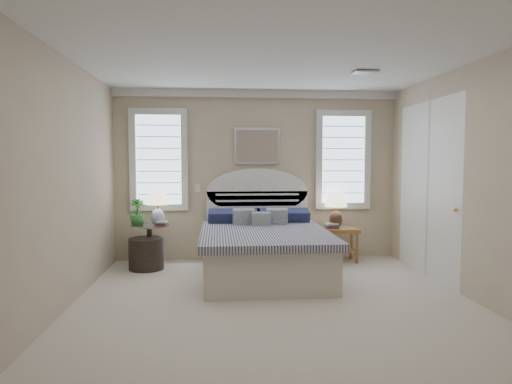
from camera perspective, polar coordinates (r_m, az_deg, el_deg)
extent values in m
cube|color=beige|center=(5.09, 2.64, -14.24)|extent=(4.50, 5.00, 0.01)
cube|color=silver|center=(4.96, 2.74, 16.87)|extent=(4.50, 5.00, 0.01)
cube|color=#C0B290|center=(7.33, 0.12, 2.09)|extent=(4.50, 0.02, 2.70)
cube|color=#C0B290|center=(5.07, -23.44, 0.91)|extent=(0.02, 5.00, 2.70)
cube|color=#C0B290|center=(5.60, 26.16, 1.09)|extent=(0.02, 5.00, 2.70)
cube|color=silver|center=(7.36, 0.15, 12.17)|extent=(4.50, 0.08, 0.12)
cube|color=#B2B2B2|center=(5.99, 13.51, 14.34)|extent=(0.30, 0.20, 0.02)
cube|color=silver|center=(7.30, -7.32, 0.48)|extent=(0.08, 0.01, 0.12)
cube|color=#A9BDD6|center=(7.33, -12.05, 3.96)|extent=(0.90, 0.06, 1.60)
cube|color=#A9BDD6|center=(7.55, 10.80, 3.97)|extent=(0.90, 0.06, 1.60)
cube|color=silver|center=(7.29, 0.15, 5.78)|extent=(0.74, 0.04, 0.58)
cube|color=white|center=(6.66, 20.65, 0.35)|extent=(0.02, 1.80, 2.40)
cube|color=beige|center=(6.30, 1.05, -8.09)|extent=(1.60, 2.10, 0.55)
cube|color=navy|center=(6.19, 1.11, -5.34)|extent=(1.72, 2.15, 0.10)
cube|color=silver|center=(7.34, 0.16, -4.18)|extent=(1.62, 0.08, 1.10)
cube|color=#1D2249|center=(7.01, -2.90, -3.08)|extent=(0.75, 0.31, 0.23)
cube|color=#1D2249|center=(7.08, 3.59, -3.01)|extent=(0.75, 0.31, 0.23)
cube|color=#324D70|center=(6.79, -1.57, -3.48)|extent=(0.33, 0.20, 0.34)
cube|color=#324D70|center=(6.84, 2.63, -3.43)|extent=(0.33, 0.20, 0.34)
cube|color=#324D70|center=(6.72, 0.62, -3.74)|extent=(0.28, 0.14, 0.29)
cylinder|color=black|center=(7.10, -13.11, -8.96)|extent=(0.32, 0.32, 0.03)
cylinder|color=black|center=(7.04, -13.15, -6.70)|extent=(0.08, 0.08, 0.60)
cylinder|color=silver|center=(6.99, -13.19, -4.12)|extent=(0.56, 0.56, 0.02)
cube|color=brown|center=(7.29, 10.63, -4.70)|extent=(0.50, 0.40, 0.06)
cube|color=brown|center=(7.35, 10.60, -7.17)|extent=(0.44, 0.34, 0.03)
cube|color=brown|center=(7.14, 9.37, -7.02)|extent=(0.04, 0.04, 0.47)
cube|color=brown|center=(7.43, 8.80, -6.59)|extent=(0.04, 0.04, 0.47)
cube|color=brown|center=(7.25, 12.45, -6.90)|extent=(0.04, 0.04, 0.47)
cube|color=brown|center=(7.53, 11.77, -6.48)|extent=(0.04, 0.04, 0.47)
cylinder|color=black|center=(6.91, -13.55, -7.50)|extent=(0.58, 0.58, 0.46)
cylinder|color=white|center=(6.95, -12.17, -3.95)|extent=(0.14, 0.14, 0.03)
ellipsoid|color=white|center=(6.93, -12.19, -3.09)|extent=(0.26, 0.26, 0.25)
cylinder|color=gold|center=(6.92, -12.21, -1.81)|extent=(0.04, 0.04, 0.09)
cylinder|color=black|center=(7.32, 9.92, -4.30)|extent=(0.15, 0.15, 0.03)
ellipsoid|color=black|center=(7.31, 9.93, -3.42)|extent=(0.28, 0.28, 0.27)
cylinder|color=gold|center=(7.29, 9.94, -2.10)|extent=(0.04, 0.04, 0.10)
imported|color=#397A30|center=(6.96, -14.62, -2.46)|extent=(0.28, 0.28, 0.39)
cube|color=maroon|center=(6.84, -11.67, -4.09)|extent=(0.19, 0.16, 0.02)
cube|color=navy|center=(6.84, -11.67, -3.90)|extent=(0.18, 0.15, 0.02)
cube|color=beige|center=(6.84, -11.67, -3.71)|extent=(0.17, 0.14, 0.02)
cube|color=maroon|center=(7.24, 9.45, -4.40)|extent=(0.21, 0.15, 0.03)
cube|color=navy|center=(7.24, 9.45, -4.17)|extent=(0.20, 0.14, 0.03)
cube|color=beige|center=(7.23, 9.46, -3.95)|extent=(0.18, 0.13, 0.03)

